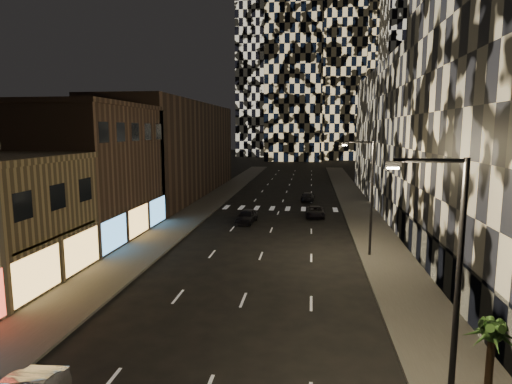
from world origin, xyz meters
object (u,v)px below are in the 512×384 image
(streetlight_near, at_px, (451,276))
(palm_tree, at_px, (492,339))
(car_dark_midlane, at_px, (247,216))
(car_dark_oncoming, at_px, (308,197))
(car_dark_rightlane, at_px, (315,212))
(streetlight_far, at_px, (369,190))

(streetlight_near, bearing_deg, palm_tree, 0.85)
(car_dark_midlane, height_order, palm_tree, palm_tree)
(car_dark_midlane, distance_m, car_dark_oncoming, 16.80)
(car_dark_rightlane, height_order, palm_tree, palm_tree)
(car_dark_rightlane, relative_size, palm_tree, 1.18)
(palm_tree, bearing_deg, car_dark_oncoming, 97.69)
(car_dark_midlane, distance_m, car_dark_rightlane, 8.44)
(palm_tree, bearing_deg, car_dark_rightlane, 98.66)
(streetlight_far, height_order, palm_tree, streetlight_far)
(streetlight_far, distance_m, palm_tree, 20.14)
(streetlight_near, bearing_deg, car_dark_oncoming, 95.97)
(car_dark_rightlane, bearing_deg, car_dark_oncoming, 93.04)
(car_dark_oncoming, bearing_deg, streetlight_far, 104.81)
(streetlight_near, relative_size, streetlight_far, 1.00)
(car_dark_midlane, height_order, car_dark_oncoming, car_dark_midlane)
(streetlight_far, relative_size, car_dark_midlane, 2.04)
(car_dark_midlane, bearing_deg, car_dark_oncoming, 73.33)
(car_dark_oncoming, relative_size, palm_tree, 1.11)
(palm_tree, bearing_deg, streetlight_near, -179.15)
(streetlight_near, xyz_separation_m, car_dark_rightlane, (-3.92, 34.99, -4.73))
(car_dark_rightlane, bearing_deg, palm_tree, -83.00)
(streetlight_near, bearing_deg, car_dark_rightlane, 96.39)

